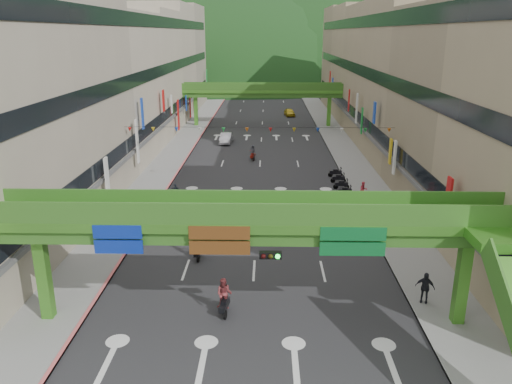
% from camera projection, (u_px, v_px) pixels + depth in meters
% --- Properties ---
extents(road_slab, '(18.00, 140.00, 0.02)m').
position_uv_depth(road_slab, '(261.00, 145.00, 68.85)').
color(road_slab, '#28282B').
rests_on(road_slab, ground).
extents(sidewalk_left, '(4.00, 140.00, 0.15)m').
position_uv_depth(sidewalk_left, '(182.00, 145.00, 69.06)').
color(sidewalk_left, gray).
rests_on(sidewalk_left, ground).
extents(sidewalk_right, '(4.00, 140.00, 0.15)m').
position_uv_depth(sidewalk_right, '(341.00, 145.00, 68.60)').
color(sidewalk_right, gray).
rests_on(sidewalk_right, ground).
extents(curb_left, '(0.20, 140.00, 0.18)m').
position_uv_depth(curb_left, '(195.00, 145.00, 69.02)').
color(curb_left, '#CC5959').
rests_on(curb_left, ground).
extents(curb_right, '(0.20, 140.00, 0.18)m').
position_uv_depth(curb_right, '(327.00, 145.00, 68.63)').
color(curb_right, gray).
rests_on(curb_right, ground).
extents(building_row_left, '(12.80, 95.00, 19.00)m').
position_uv_depth(building_row_left, '(119.00, 75.00, 66.36)').
color(building_row_left, '#9E937F').
rests_on(building_row_left, ground).
extents(building_row_right, '(12.80, 95.00, 19.00)m').
position_uv_depth(building_row_right, '(405.00, 76.00, 65.57)').
color(building_row_right, gray).
rests_on(building_row_right, ground).
extents(overpass_near, '(28.00, 12.27, 7.10)m').
position_uv_depth(overpass_near, '(269.00, 237.00, 24.76)').
color(overpass_near, '#4C9E2D').
rests_on(overpass_near, ground).
extents(overpass_far, '(28.00, 2.20, 7.10)m').
position_uv_depth(overpass_far, '(262.00, 93.00, 81.49)').
color(overpass_far, '#4C9E2D').
rests_on(overpass_far, ground).
extents(hill_left, '(168.00, 140.00, 112.00)m').
position_uv_depth(hill_left, '(222.00, 77.00, 173.90)').
color(hill_left, '#1C4419').
rests_on(hill_left, ground).
extents(hill_right, '(208.00, 176.00, 128.00)m').
position_uv_depth(hill_right, '(330.00, 73.00, 192.11)').
color(hill_right, '#1C4419').
rests_on(hill_right, ground).
extents(bunting_string, '(26.00, 0.36, 0.47)m').
position_uv_depth(bunting_string, '(259.00, 130.00, 47.99)').
color(bunting_string, black).
rests_on(bunting_string, ground).
extents(scooter_rider_near, '(0.73, 1.60, 2.23)m').
position_uv_depth(scooter_rider_near, '(198.00, 244.00, 34.09)').
color(scooter_rider_near, black).
rests_on(scooter_rider_near, ground).
extents(scooter_rider_mid, '(0.97, 1.60, 2.14)m').
position_uv_depth(scooter_rider_mid, '(224.00, 296.00, 27.34)').
color(scooter_rider_mid, black).
rests_on(scooter_rider_mid, ground).
extents(scooter_rider_left, '(0.91, 1.60, 1.85)m').
position_uv_depth(scooter_rider_left, '(176.00, 194.00, 45.35)').
color(scooter_rider_left, '#9E9DA5').
rests_on(scooter_rider_left, ground).
extents(scooter_rider_far, '(0.84, 1.58, 1.88)m').
position_uv_depth(scooter_rider_far, '(253.00, 153.00, 60.75)').
color(scooter_rider_far, maroon).
rests_on(scooter_rider_far, ground).
extents(parked_scooter_row, '(1.60, 9.35, 1.08)m').
position_uv_depth(parked_scooter_row, '(341.00, 184.00, 49.48)').
color(parked_scooter_row, black).
rests_on(parked_scooter_row, ground).
extents(car_silver, '(1.73, 4.43, 1.44)m').
position_uv_depth(car_silver, '(226.00, 138.00, 70.15)').
color(car_silver, silver).
rests_on(car_silver, ground).
extents(car_yellow, '(2.15, 4.24, 1.38)m').
position_uv_depth(car_yellow, '(289.00, 112.00, 92.94)').
color(car_yellow, gold).
rests_on(car_yellow, ground).
extents(pedestrian_red, '(0.89, 0.77, 1.57)m').
position_uv_depth(pedestrian_red, '(363.00, 191.00, 46.39)').
color(pedestrian_red, '#C83341').
rests_on(pedestrian_red, ground).
extents(pedestrian_dark, '(1.17, 0.82, 1.84)m').
position_uv_depth(pedestrian_dark, '(425.00, 290.00, 28.38)').
color(pedestrian_dark, black).
rests_on(pedestrian_dark, ground).
extents(pedestrian_blue, '(0.79, 0.55, 1.60)m').
position_uv_depth(pedestrian_blue, '(371.00, 204.00, 42.90)').
color(pedestrian_blue, '#304153').
rests_on(pedestrian_blue, ground).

